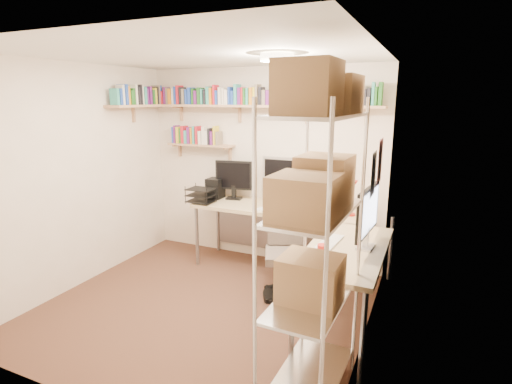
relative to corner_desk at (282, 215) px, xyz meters
The scene contains 6 objects.
ground 1.32m from the corner_desk, 118.83° to the right, with size 3.20×3.20×0.00m, color #462F1E.
room_shell 1.28m from the corner_desk, 118.65° to the right, with size 3.24×3.04×2.52m.
wall_shelves 1.58m from the corner_desk, 157.56° to the left, with size 3.12×1.09×0.80m.
corner_desk is the anchor object (origin of this frame).
office_chair 0.53m from the corner_desk, 61.18° to the right, with size 0.57×0.58×1.00m.
wire_rack 2.07m from the corner_desk, 63.64° to the right, with size 0.48×0.93×2.32m.
Camera 1 is at (2.02, -3.23, 2.11)m, focal length 28.00 mm.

